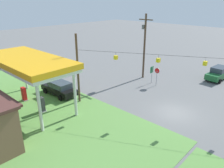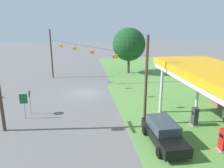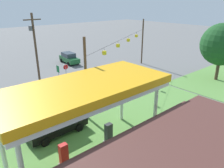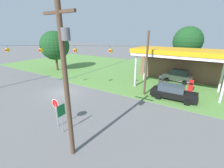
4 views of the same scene
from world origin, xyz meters
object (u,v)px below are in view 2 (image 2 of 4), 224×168
gas_station_canopy (214,75)px  route_sign (24,101)px  fuel_pump_far (223,141)px  stop_sign_roadside (29,96)px  fuel_pump_near (195,117)px  tree_west_verge (129,45)px  car_at_pumps_front (163,132)px

gas_station_canopy → route_sign: size_ratio=4.89×
fuel_pump_far → stop_sign_roadside: 16.89m
gas_station_canopy → route_sign: 16.18m
fuel_pump_near → fuel_pump_far: same height
route_sign → tree_west_verge: size_ratio=0.30×
fuel_pump_near → tree_west_verge: (-21.07, -1.28, 4.25)m
route_sign → car_at_pumps_front: bearing=61.8°
fuel_pump_far → stop_sign_roadside: (-8.52, -14.55, 1.03)m
fuel_pump_near → stop_sign_roadside: bearing=-107.5°
car_at_pumps_front → stop_sign_roadside: (-6.98, -10.82, 0.92)m
fuel_pump_far → tree_west_verge: 25.39m
fuel_pump_near → fuel_pump_far: 3.94m
gas_station_canopy → fuel_pump_near: (-1.97, -0.00, -4.18)m
gas_station_canopy → stop_sign_roadside: (-6.55, -14.55, -3.14)m
stop_sign_roadside → tree_west_verge: size_ratio=0.32×
car_at_pumps_front → stop_sign_roadside: stop_sign_roadside is taller
fuel_pump_far → stop_sign_roadside: stop_sign_roadside is taller
fuel_pump_near → stop_sign_roadside: 15.29m
stop_sign_roadside → gas_station_canopy: bearing=-114.2°
fuel_pump_near → route_sign: 15.30m
gas_station_canopy → route_sign: bearing=-110.5°
fuel_pump_near → car_at_pumps_front: bearing=-57.3°
fuel_pump_far → car_at_pumps_front: size_ratio=0.32×
fuel_pump_far → route_sign: bearing=-116.8°
fuel_pump_far → tree_west_verge: (-25.00, -1.28, 4.25)m
route_sign → fuel_pump_far: bearing=63.2°
car_at_pumps_front → stop_sign_roadside: bearing=-124.1°
fuel_pump_near → route_sign: bearing=-103.5°
tree_west_verge → fuel_pump_near: bearing=3.5°
car_at_pumps_front → route_sign: (-5.97, -11.12, 0.81)m
tree_west_verge → fuel_pump_far: bearing=2.9°
fuel_pump_far → car_at_pumps_front: (-1.54, -3.73, 0.12)m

